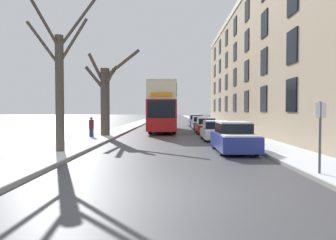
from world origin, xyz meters
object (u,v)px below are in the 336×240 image
Objects in this scene: parked_car_0 at (234,138)px; parked_car_2 at (206,126)px; street_sign_post at (320,134)px; bare_tree_left_0 at (59,83)px; parked_car_1 at (216,131)px; parked_car_4 at (196,121)px; double_decker_bus at (164,105)px; bare_tree_left_1 at (106,96)px; parked_car_3 at (200,123)px; pedestrian_left_sidewalk at (91,127)px.

parked_car_2 is (0.00, 12.04, -0.04)m from parked_car_0.
parked_car_0 is 5.98m from street_sign_post.
parked_car_1 is at bearing 40.88° from bare_tree_left_0.
bare_tree_left_0 is 26.17m from parked_car_4.
parked_car_2 is at bearing -36.77° from double_decker_bus.
bare_tree_left_1 is at bearing -117.10° from parked_car_4.
double_decker_bus is 5.26m from parked_car_3.
parked_car_0 is at bearing 7.16° from bare_tree_left_0.
parked_car_4 is (-0.00, 5.76, 0.04)m from parked_car_3.
parked_car_2 is at bearing 90.00° from parked_car_0.
pedestrian_left_sidewalk is (-8.80, -11.31, 0.21)m from parked_car_3.
parked_car_1 is 8.83m from pedestrian_left_sidewalk.
double_decker_bus is at bearing 113.56° from parked_car_1.
parked_car_1 is at bearing 90.00° from parked_car_0.
parked_car_2 is 5.90m from parked_car_3.
street_sign_post is (1.36, -5.79, 0.63)m from parked_car_0.
street_sign_post is at bearing -45.49° from pedestrian_left_sidewalk.
parked_car_1 is 0.87× the size of parked_car_4.
pedestrian_left_sidewalk is 0.69× the size of street_sign_post.
parked_car_3 is 0.98× the size of parked_car_4.
bare_tree_left_0 reaches higher than street_sign_post.
double_decker_bus is 15.56m from parked_car_0.
parked_car_4 is at bearing 71.72° from bare_tree_left_0.
parked_car_2 is at bearing 94.36° from street_sign_post.
parked_car_4 is at bearing 90.00° from parked_car_0.
parked_car_4 is 19.20m from pedestrian_left_sidewalk.
bare_tree_left_0 is 1.66× the size of parked_car_3.
double_decker_bus reaches higher than street_sign_post.
parked_car_1 is at bearing 96.56° from street_sign_post.
pedestrian_left_sidewalk is at bearing -148.44° from parked_car_2.
parked_car_2 reaches higher than parked_car_1.
parked_car_1 is 6.00m from parked_car_2.
parked_car_4 is at bearing 90.00° from parked_car_1.
bare_tree_left_0 reaches higher than double_decker_bus.
bare_tree_left_0 is 4.66× the size of pedestrian_left_sidewalk.
parked_car_3 is at bearing -90.00° from parked_car_4.
bare_tree_left_1 is at bearing -153.07° from parked_car_2.
pedestrian_left_sidewalk reaches higher than parked_car_3.
parked_car_4 is 2.88× the size of pedestrian_left_sidewalk.
parked_car_1 is 1.01× the size of parked_car_2.
bare_tree_left_0 is at bearing -90.67° from bare_tree_left_1.
double_decker_bus is 2.84× the size of parked_car_0.
parked_car_0 is 17.94m from parked_car_3.
bare_tree_left_0 reaches higher than parked_car_3.
parked_car_1 is (3.88, -8.91, -1.94)m from double_decker_bus.
bare_tree_left_0 reaches higher than bare_tree_left_1.
parked_car_0 is at bearing -75.44° from double_decker_bus.
parked_car_0 is 11.03m from pedestrian_left_sidewalk.
parked_car_3 is at bearing 93.28° from street_sign_post.
parked_car_3 is (0.00, 17.94, -0.03)m from parked_car_0.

